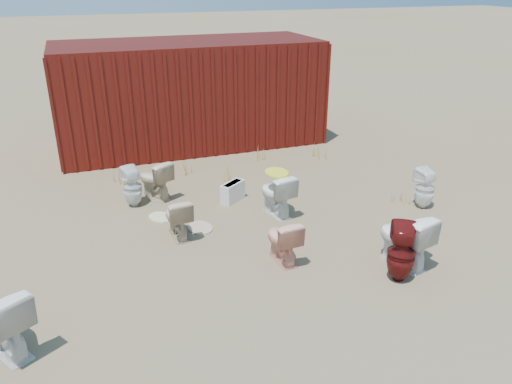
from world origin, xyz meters
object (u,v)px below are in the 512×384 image
object	(u,v)px
toilet_back_beige_left	(155,180)
toilet_back_e	(425,188)
shipping_container	(190,94)
toilet_front_e	(404,239)
toilet_front_a	(1,321)
toilet_back_yellowlid	(276,194)
loose_tank	(233,192)
toilet_front_c	(406,234)
toilet_back_beige_right	(177,217)
toilet_front_maroon	(401,253)
toilet_front_pink	(283,240)
toilet_back_a	(132,187)

from	to	relation	value
toilet_back_beige_left	toilet_back_e	world-z (taller)	toilet_back_e
shipping_container	toilet_back_beige_left	world-z (taller)	shipping_container
shipping_container	toilet_front_e	xyz separation A→B (m)	(1.50, -6.53, -0.79)
toilet_front_a	toilet_front_e	world-z (taller)	toilet_front_a
toilet_front_e	toilet_back_yellowlid	xyz separation A→B (m)	(-1.06, 2.11, -0.03)
toilet_back_e	shipping_container	bearing A→B (deg)	-65.81
toilet_back_e	loose_tank	size ratio (longest dim) A/B	1.45
toilet_front_c	toilet_back_beige_right	size ratio (longest dim) A/B	1.01
shipping_container	toilet_back_yellowlid	world-z (taller)	shipping_container
toilet_front_e	toilet_front_maroon	bearing A→B (deg)	34.61
toilet_front_pink	toilet_front_c	distance (m)	1.80
toilet_front_a	toilet_back_e	xyz separation A→B (m)	(6.57, 1.55, -0.05)
toilet_front_maroon	toilet_back_yellowlid	distance (m)	2.55
toilet_front_c	toilet_front_maroon	xyz separation A→B (m)	(-0.46, -0.53, 0.07)
toilet_front_a	toilet_front_e	bearing A→B (deg)	149.27
toilet_front_a	toilet_back_beige_left	bearing A→B (deg)	-153.19
toilet_back_beige_left	toilet_back_beige_right	world-z (taller)	toilet_back_beige_left
toilet_front_e	toilet_back_a	distance (m)	4.67
toilet_front_a	toilet_front_c	world-z (taller)	toilet_front_a
toilet_front_c	toilet_back_beige_left	bearing A→B (deg)	-54.66
toilet_back_yellowlid	toilet_front_e	bearing A→B (deg)	106.78
toilet_front_e	loose_tank	world-z (taller)	toilet_front_e
toilet_front_pink	toilet_back_beige_right	xyz separation A→B (m)	(-1.25, 1.23, -0.00)
toilet_front_a	toilet_front_pink	xyz separation A→B (m)	(3.54, 0.74, -0.08)
toilet_back_e	loose_tank	distance (m)	3.38
toilet_back_a	toilet_back_yellowlid	world-z (taller)	toilet_back_yellowlid
toilet_front_e	toilet_front_pink	bearing A→B (deg)	-38.04
shipping_container	toilet_front_pink	xyz separation A→B (m)	(-0.06, -5.86, -0.87)
toilet_front_c	toilet_back_a	xyz separation A→B (m)	(-3.51, 3.07, 0.03)
toilet_front_maroon	loose_tank	bearing A→B (deg)	-32.80
toilet_front_maroon	toilet_back_beige_right	xyz separation A→B (m)	(-2.54, 2.21, -0.08)
toilet_front_e	toilet_back_yellowlid	world-z (taller)	toilet_front_e
shipping_container	toilet_front_e	bearing A→B (deg)	-77.11
toilet_back_yellowlid	toilet_front_a	bearing A→B (deg)	18.42
toilet_front_c	toilet_front_e	world-z (taller)	toilet_front_e
loose_tank	toilet_front_maroon	bearing A→B (deg)	-104.13
toilet_front_e	toilet_back_yellowlid	bearing A→B (deg)	-77.80
toilet_front_a	toilet_front_e	size ratio (longest dim) A/B	1.01
toilet_back_beige_right	toilet_front_c	bearing A→B (deg)	146.43
toilet_back_beige_left	toilet_back_yellowlid	bearing A→B (deg)	113.80
toilet_front_pink	toilet_front_e	xyz separation A→B (m)	(1.55, -0.67, 0.07)
toilet_back_yellowlid	toilet_back_e	world-z (taller)	toilet_back_yellowlid
toilet_back_yellowlid	toilet_front_pink	bearing A→B (deg)	61.34
toilet_front_pink	toilet_front_e	bearing A→B (deg)	153.02
toilet_back_beige_left	toilet_front_c	bearing A→B (deg)	104.30
toilet_back_a	toilet_front_e	bearing A→B (deg)	119.34
toilet_front_maroon	toilet_back_a	distance (m)	4.71
loose_tank	toilet_back_a	bearing A→B (deg)	130.29
toilet_front_a	loose_tank	xyz separation A→B (m)	(3.50, 2.96, -0.24)
toilet_back_beige_right	toilet_front_a	bearing A→B (deg)	36.35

